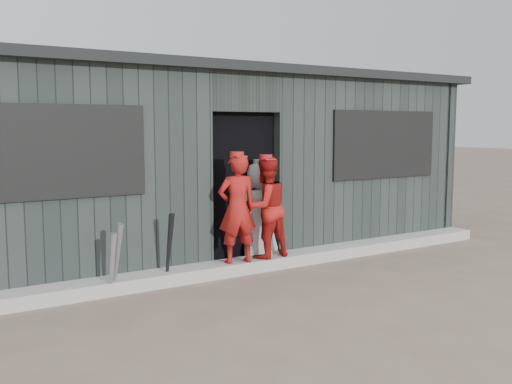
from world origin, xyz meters
TOP-DOWN VIEW (x-y plane):
  - ground at (0.00, 0.00)m, footprint 80.00×80.00m
  - curb at (0.00, 1.82)m, footprint 8.00×0.36m
  - bat_left at (-1.92, 1.62)m, footprint 0.10×0.21m
  - bat_mid at (-1.86, 1.64)m, footprint 0.10×0.30m
  - bat_right at (-1.22, 1.73)m, footprint 0.08×0.28m
  - player_red_left at (-0.30, 1.75)m, footprint 0.53×0.40m
  - player_red_right at (0.15, 1.80)m, footprint 0.66×0.53m
  - player_grey_back at (0.23, 2.07)m, footprint 0.68×0.46m
  - dugout at (-0.00, 3.50)m, footprint 8.30×3.30m

SIDE VIEW (x-z plane):
  - ground at x=0.00m, z-range 0.00..0.00m
  - curb at x=0.00m, z-range 0.00..0.15m
  - bat_left at x=-1.92m, z-range 0.00..0.71m
  - bat_mid at x=-1.86m, z-range 0.00..0.81m
  - bat_right at x=-1.22m, z-range 0.00..0.85m
  - player_grey_back at x=0.23m, z-range 0.00..1.36m
  - player_red_right at x=0.15m, z-range 0.15..1.44m
  - player_red_left at x=-0.30m, z-range 0.15..1.49m
  - dugout at x=0.00m, z-range -0.02..2.60m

